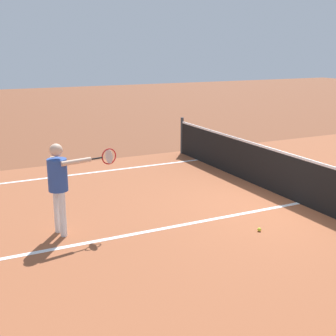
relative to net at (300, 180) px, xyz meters
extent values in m
plane|color=brown|center=(0.00, 0.00, -0.49)|extent=(60.00, 60.00, 0.00)
cube|color=#9E5433|center=(0.00, 0.00, -0.49)|extent=(10.62, 24.40, 0.00)
cube|color=white|center=(0.00, -3.20, -0.49)|extent=(0.10, 6.40, 0.01)
cylinder|color=#33383D|center=(-5.05, 0.00, 0.04)|extent=(0.09, 0.09, 1.07)
cube|color=black|center=(0.00, 0.00, -0.04)|extent=(10.10, 0.02, 0.91)
cube|color=white|center=(0.00, 0.00, 0.44)|extent=(10.10, 0.03, 0.05)
cylinder|color=white|center=(-0.67, -4.71, -0.11)|extent=(0.11, 0.11, 0.77)
cylinder|color=white|center=(-0.45, -4.67, -0.11)|extent=(0.11, 0.11, 0.77)
cylinder|color=#2D4C99|center=(-0.56, -4.69, 0.54)|extent=(0.32, 0.32, 0.54)
sphere|color=beige|center=(-0.56, -4.69, 0.96)|extent=(0.21, 0.21, 0.21)
cylinder|color=beige|center=(-0.73, -4.72, 0.55)|extent=(0.08, 0.08, 0.52)
cylinder|color=beige|center=(-0.44, -4.40, 0.76)|extent=(0.18, 0.53, 0.08)
cylinder|color=black|center=(-0.51, -4.03, 0.76)|extent=(0.07, 0.22, 0.03)
torus|color=red|center=(-0.56, -3.80, 0.76)|extent=(0.07, 0.28, 0.28)
cylinder|color=silver|center=(-0.56, -3.80, 0.76)|extent=(0.25, 0.05, 0.25)
sphere|color=#CCE033|center=(0.83, -1.61, -0.46)|extent=(0.07, 0.07, 0.07)
camera|label=1|loc=(6.68, -6.24, 2.55)|focal=48.91mm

